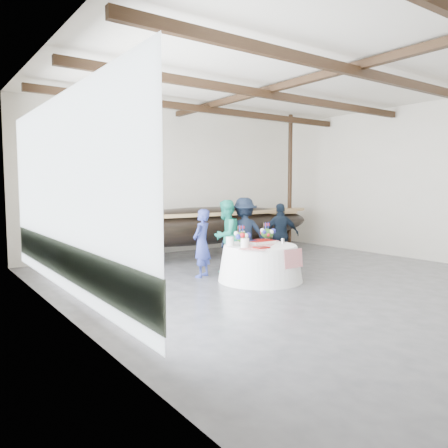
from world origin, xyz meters
TOP-DOWN VIEW (x-y plane):
  - floor at (0.00, 0.00)m, footprint 10.00×12.00m
  - wall_back at (0.00, 6.00)m, footprint 10.00×0.02m
  - wall_left at (-5.00, 0.00)m, footprint 0.02×12.00m
  - wall_right at (5.00, 0.00)m, footprint 0.02×12.00m
  - ceiling at (0.00, 0.00)m, footprint 10.00×12.00m
  - pavilion_structure at (0.00, 0.77)m, footprint 9.80×11.76m
  - open_bay at (-4.95, 1.00)m, footprint 0.03×7.00m
  - longboat_display at (0.11, 4.42)m, footprint 8.08×1.62m
  - banquet_table at (-0.64, 1.08)m, footprint 1.89×1.89m
  - tabletop_items at (-0.67, 1.25)m, footprint 1.72×1.50m
  - guest_woman_blue at (-1.49, 2.19)m, footprint 0.69×0.62m
  - guest_woman_teal at (-0.67, 2.37)m, footprint 1.06×0.96m
  - guest_man_left at (-0.11, 2.34)m, footprint 1.35×1.06m
  - guest_man_right at (0.99, 2.16)m, footprint 1.06×0.80m

SIDE VIEW (x-z plane):
  - floor at x=0.00m, z-range -0.01..0.01m
  - banquet_table at x=-0.64m, z-range 0.00..0.81m
  - guest_woman_blue at x=-1.49m, z-range 0.00..1.59m
  - guest_man_right at x=0.99m, z-range 0.00..1.67m
  - guest_woman_teal at x=-0.67m, z-range 0.00..1.79m
  - guest_man_left at x=-0.11m, z-range 0.00..1.84m
  - tabletop_items at x=-0.67m, z-range 0.76..1.16m
  - longboat_display at x=0.11m, z-range 0.21..1.72m
  - open_bay at x=-4.95m, z-range 0.23..3.43m
  - wall_back at x=0.00m, z-range 0.00..4.50m
  - wall_left at x=-5.00m, z-range 0.00..4.50m
  - wall_right at x=5.00m, z-range 0.00..4.50m
  - pavilion_structure at x=0.00m, z-range 1.75..6.25m
  - ceiling at x=0.00m, z-range 4.50..4.50m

